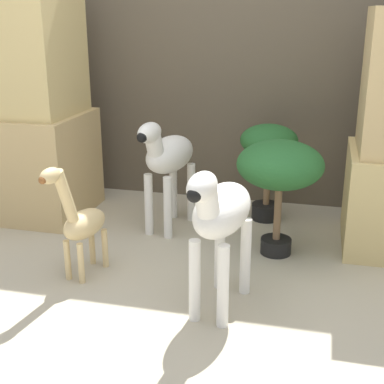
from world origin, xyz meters
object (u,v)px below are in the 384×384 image
object	(u,v)px
potted_palm_back	(269,149)
giraffe_figurine	(80,221)
zebra_left	(168,158)
zebra_right	(220,216)
potted_palm_front	(280,169)

from	to	relation	value
potted_palm_back	giraffe_figurine	bearing A→B (deg)	-128.85
zebra_left	giraffe_figurine	xyz separation A→B (m)	(-0.24, -0.68, -0.15)
zebra_right	potted_palm_back	xyz separation A→B (m)	(0.08, 1.12, 0.01)
potted_palm_back	zebra_left	bearing A→B (deg)	-151.62
potted_palm_front	zebra_left	bearing A→B (deg)	163.57
potted_palm_front	potted_palm_back	bearing A→B (deg)	102.66
giraffe_figurine	potted_palm_front	world-z (taller)	potted_palm_front
zebra_left	potted_palm_back	xyz separation A→B (m)	(0.55, 0.30, 0.01)
giraffe_figurine	potted_palm_back	size ratio (longest dim) A/B	1.00
zebra_right	giraffe_figurine	distance (m)	0.74
zebra_left	potted_palm_back	bearing A→B (deg)	28.38
zebra_right	potted_palm_back	bearing A→B (deg)	85.93
zebra_right	potted_palm_back	size ratio (longest dim) A/B	1.13
potted_palm_front	potted_palm_back	xyz separation A→B (m)	(-0.11, 0.49, -0.03)
potted_palm_back	zebra_right	bearing A→B (deg)	-94.07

